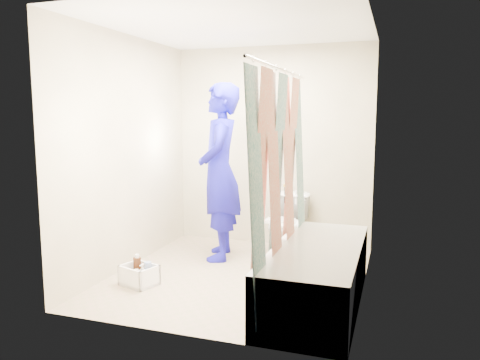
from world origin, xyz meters
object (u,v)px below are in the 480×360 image
(toilet, at_px, (287,225))
(plumber, at_px, (220,172))
(cleaning_caddy, at_px, (140,276))
(bathtub, at_px, (317,273))

(toilet, bearing_deg, plumber, -147.32)
(cleaning_caddy, bearing_deg, bathtub, 21.23)
(toilet, height_order, cleaning_caddy, toilet)
(toilet, bearing_deg, bathtub, -62.43)
(bathtub, xyz_separation_m, plumber, (-1.24, 0.97, 0.70))
(toilet, xyz_separation_m, cleaning_caddy, (-1.07, -1.42, -0.25))
(bathtub, relative_size, toilet, 2.56)
(toilet, relative_size, cleaning_caddy, 1.81)
(bathtub, relative_size, cleaning_caddy, 4.63)
(bathtub, height_order, cleaning_caddy, bathtub)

